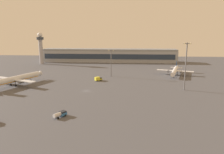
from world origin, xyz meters
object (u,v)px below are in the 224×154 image
at_px(airplane_terminal_side, 175,71).
at_px(catering_truck, 98,79).
at_px(apron_light_central, 186,64).
at_px(fuel_truck, 60,114).
at_px(airplane_far_stand, 15,79).
at_px(apron_light_west, 111,61).
at_px(control_tower, 41,46).

bearing_deg(airplane_terminal_side, catering_truck, 39.87).
bearing_deg(catering_truck, apron_light_central, 27.46).
distance_m(catering_truck, fuel_truck, 72.92).
xyz_separation_m(airplane_far_stand, apron_light_west, (64.31, 35.87, 8.54)).
xyz_separation_m(airplane_far_stand, apron_light_central, (114.69, -3.89, 12.55)).
distance_m(fuel_truck, apron_light_west, 91.61).
bearing_deg(control_tower, fuel_truck, -65.21).
bearing_deg(airplane_far_stand, control_tower, 125.14).
distance_m(airplane_terminal_side, catering_truck, 69.22).
bearing_deg(catering_truck, control_tower, -178.45).
bearing_deg(control_tower, airplane_terminal_side, -22.14).
xyz_separation_m(airplane_terminal_side, apron_light_west, (-54.95, -10.40, 9.17)).
distance_m(airplane_terminal_side, apron_light_central, 52.06).
bearing_deg(apron_light_west, control_tower, 142.13).
xyz_separation_m(apron_light_central, apron_light_west, (-50.38, 39.76, -4.01)).
height_order(control_tower, fuel_truck, control_tower).
relative_size(airplane_far_stand, fuel_truck, 6.92).
bearing_deg(airplane_far_stand, apron_light_west, 51.33).
distance_m(fuel_truck, apron_light_central, 83.87).
xyz_separation_m(airplane_terminal_side, fuel_truck, (-70.20, -99.97, -2.53)).
distance_m(control_tower, apron_light_central, 176.18).
xyz_separation_m(control_tower, airplane_terminal_side, (143.32, -58.33, -17.37)).
bearing_deg(apron_light_west, catering_truck, -116.87).
distance_m(catering_truck, apron_light_west, 22.21).
bearing_deg(control_tower, apron_light_west, -37.87).
height_order(control_tower, catering_truck, control_tower).
bearing_deg(airplane_terminal_side, control_tower, -5.57).
relative_size(control_tower, fuel_truck, 5.71).
relative_size(catering_truck, apron_light_central, 0.19).
height_order(airplane_terminal_side, apron_light_west, apron_light_west).
relative_size(catering_truck, fuel_truck, 0.90).
bearing_deg(apron_light_central, catering_truck, 158.86).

